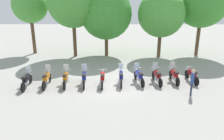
# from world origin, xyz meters

# --- Properties ---
(ground_plane) EXTENTS (80.00, 80.00, 0.00)m
(ground_plane) POSITION_xyz_m (0.00, 0.00, 0.00)
(ground_plane) COLOR #9E9B93
(motorcycle_0) EXTENTS (0.62, 2.19, 1.37)m
(motorcycle_0) POSITION_xyz_m (-5.80, -0.61, 0.52)
(motorcycle_0) COLOR black
(motorcycle_0) RESTS_ON ground_plane
(motorcycle_1) EXTENTS (0.62, 2.19, 1.37)m
(motorcycle_1) POSITION_xyz_m (-4.51, -0.35, 0.52)
(motorcycle_1) COLOR black
(motorcycle_1) RESTS_ON ground_plane
(motorcycle_2) EXTENTS (0.62, 2.19, 1.37)m
(motorcycle_2) POSITION_xyz_m (-3.23, -0.20, 0.52)
(motorcycle_2) COLOR black
(motorcycle_2) RESTS_ON ground_plane
(motorcycle_3) EXTENTS (0.62, 2.19, 1.37)m
(motorcycle_3) POSITION_xyz_m (-1.94, -0.10, 0.52)
(motorcycle_3) COLOR black
(motorcycle_3) RESTS_ON ground_plane
(motorcycle_4) EXTENTS (0.62, 2.19, 0.99)m
(motorcycle_4) POSITION_xyz_m (-0.65, -0.17, 0.50)
(motorcycle_4) COLOR black
(motorcycle_4) RESTS_ON ground_plane
(motorcycle_5) EXTENTS (0.62, 2.19, 1.37)m
(motorcycle_5) POSITION_xyz_m (0.64, 0.07, 0.52)
(motorcycle_5) COLOR black
(motorcycle_5) RESTS_ON ground_plane
(motorcycle_6) EXTENTS (0.70, 2.16, 1.37)m
(motorcycle_6) POSITION_xyz_m (1.92, 0.22, 0.52)
(motorcycle_6) COLOR black
(motorcycle_6) RESTS_ON ground_plane
(motorcycle_7) EXTENTS (0.62, 2.19, 1.37)m
(motorcycle_7) POSITION_xyz_m (3.21, 0.29, 0.52)
(motorcycle_7) COLOR black
(motorcycle_7) RESTS_ON ground_plane
(motorcycle_8) EXTENTS (0.62, 2.19, 1.37)m
(motorcycle_8) POSITION_xyz_m (4.50, 0.51, 0.52)
(motorcycle_8) COLOR black
(motorcycle_8) RESTS_ON ground_plane
(motorcycle_9) EXTENTS (0.62, 2.19, 0.99)m
(motorcycle_9) POSITION_xyz_m (5.79, 0.59, 0.50)
(motorcycle_9) COLOR black
(motorcycle_9) RESTS_ON ground_plane
(person_0) EXTENTS (0.29, 0.40, 1.68)m
(person_0) POSITION_xyz_m (4.99, -1.73, 0.98)
(person_0) COLOR #232D4C
(person_0) RESTS_ON ground_plane
(tree_0) EXTENTS (3.71, 3.71, 7.03)m
(tree_0) POSITION_xyz_m (-8.78, 9.37, 5.15)
(tree_0) COLOR brown
(tree_0) RESTS_ON ground_plane
(tree_1) EXTENTS (5.04, 5.04, 8.01)m
(tree_1) POSITION_xyz_m (-3.98, 8.01, 5.48)
(tree_1) COLOR brown
(tree_1) RESTS_ON ground_plane
(tree_2) EXTENTS (5.25, 5.25, 7.00)m
(tree_2) POSITION_xyz_m (-0.68, 8.35, 4.37)
(tree_2) COLOR brown
(tree_2) RESTS_ON ground_plane
(tree_3) EXTENTS (4.70, 4.70, 6.75)m
(tree_3) POSITION_xyz_m (4.83, 7.92, 4.39)
(tree_3) COLOR brown
(tree_3) RESTS_ON ground_plane
(tree_4) EXTENTS (5.16, 5.16, 8.09)m
(tree_4) POSITION_xyz_m (9.04, 8.67, 5.50)
(tree_4) COLOR brown
(tree_4) RESTS_ON ground_plane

